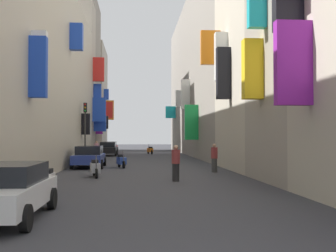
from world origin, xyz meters
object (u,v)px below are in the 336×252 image
scooter_silver (95,168)px  pedestrian_near_left (214,158)px  scooter_orange (150,150)px  parked_car_blue (89,156)px  scooter_white (46,180)px  parked_car_red (110,147)px  scooter_blue (121,161)px  pedestrian_crossing (97,150)px  traffic_light_near_corner (85,122)px  parked_car_white (7,190)px  pedestrian_near_right (176,163)px  parked_car_black (108,148)px

scooter_silver → pedestrian_near_left: pedestrian_near_left is taller
scooter_orange → parked_car_blue: bearing=-103.5°
scooter_white → pedestrian_near_left: 10.91m
scooter_white → pedestrian_near_left: (7.69, 7.73, 0.35)m
parked_car_red → scooter_orange: 7.73m
parked_car_blue → parked_car_red: size_ratio=1.06×
parked_car_red → scooter_blue: 26.17m
pedestrian_crossing → traffic_light_near_corner: (-0.56, -3.58, 2.35)m
parked_car_red → scooter_white: parked_car_red is taller
parked_car_white → traffic_light_near_corner: (-0.80, 22.08, 2.44)m
scooter_orange → pedestrian_near_left: 24.05m
scooter_white → traffic_light_near_corner: size_ratio=0.42×
parked_car_blue → scooter_white: (-0.20, -11.93, -0.28)m
scooter_orange → pedestrian_near_right: bearing=-89.7°
parked_car_black → pedestrian_near_left: pedestrian_near_left is taller
parked_car_white → traffic_light_near_corner: traffic_light_near_corner is taller
scooter_white → scooter_silver: same height
scooter_silver → pedestrian_near_right: bearing=-29.9°
scooter_white → pedestrian_near_left: size_ratio=1.20×
scooter_orange → traffic_light_near_corner: traffic_light_near_corner is taller
parked_car_blue → scooter_orange: bearing=76.5°
parked_car_black → traffic_light_near_corner: 11.13m
parked_car_white → scooter_blue: size_ratio=2.39×
scooter_blue → scooter_silver: (-1.11, -5.95, 0.00)m
parked_car_black → scooter_orange: bearing=36.8°
parked_car_black → pedestrian_near_right: (4.71, -24.84, 0.06)m
parked_car_black → parked_car_blue: size_ratio=1.06×
pedestrian_crossing → parked_car_white: bearing=-89.5°
scooter_silver → pedestrian_crossing: pedestrian_crossing is taller
parked_car_red → scooter_white: (-0.02, -37.60, -0.27)m
parked_car_black → scooter_white: parked_car_black is taller
parked_car_white → scooter_orange: (4.86, 36.33, -0.26)m
scooter_orange → pedestrian_crossing: pedestrian_crossing is taller
scooter_silver → traffic_light_near_corner: (-1.95, 11.81, 2.70)m
parked_car_blue → pedestrian_near_left: 8.59m
parked_car_white → scooter_white: parked_car_white is taller
parked_car_red → parked_car_white: bearing=-90.0°
scooter_orange → pedestrian_near_left: pedestrian_near_left is taller
scooter_white → pedestrian_crossing: pedestrian_crossing is taller
pedestrian_near_right → scooter_silver: bearing=150.1°
parked_car_red → pedestrian_crossing: 16.63m
parked_car_red → pedestrian_near_right: pedestrian_near_right is taller
pedestrian_crossing → pedestrian_near_right: (5.23, -17.61, 0.00)m
pedestrian_near_left → parked_car_black: bearing=109.8°
scooter_orange → scooter_silver: (-3.71, -26.05, -0.00)m
parked_car_black → scooter_white: size_ratio=2.30×
scooter_blue → pedestrian_near_right: pedestrian_near_right is taller
parked_car_blue → pedestrian_near_right: size_ratio=2.55×
parked_car_blue → scooter_white: size_ratio=2.16×
scooter_blue → parked_car_white: bearing=-97.9°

